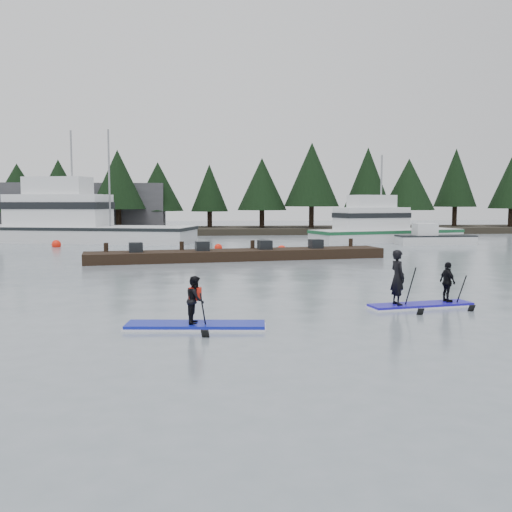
{
  "coord_description": "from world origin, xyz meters",
  "views": [
    {
      "loc": [
        -2.53,
        -15.42,
        3.14
      ],
      "look_at": [
        0.0,
        6.0,
        1.1
      ],
      "focal_mm": 40.0,
      "sensor_mm": 36.0,
      "label": 1
    }
  ],
  "objects": [
    {
      "name": "fishing_boat_large",
      "position": [
        -11.28,
        30.89,
        0.74
      ],
      "size": [
        17.83,
        9.36,
        9.75
      ],
      "rotation": [
        0.0,
        0.0,
        -0.28
      ],
      "color": "silver",
      "rests_on": "ground"
    },
    {
      "name": "buoy_b",
      "position": [
        -0.61,
        22.19,
        0.0
      ],
      "size": [
        0.52,
        0.52,
        0.52
      ],
      "primitive_type": "sphere",
      "color": "red",
      "rests_on": "ground"
    },
    {
      "name": "waterfront_building",
      "position": [
        -14.0,
        44.0,
        2.5
      ],
      "size": [
        18.0,
        6.0,
        5.0
      ],
      "primitive_type": "cube",
      "color": "#4C4C51",
      "rests_on": "ground"
    },
    {
      "name": "skiff",
      "position": [
        15.81,
        25.23,
        0.34
      ],
      "size": [
        5.75,
        1.76,
        0.67
      ],
      "primitive_type": "cube",
      "rotation": [
        0.0,
        0.0,
        0.01
      ],
      "color": "silver",
      "rests_on": "ground"
    },
    {
      "name": "paddleboard_solo",
      "position": [
        -2.38,
        -1.32,
        0.37
      ],
      "size": [
        3.54,
        1.31,
        1.79
      ],
      "rotation": [
        0.0,
        0.0,
        -0.12
      ],
      "color": "#111CA5",
      "rests_on": "ground"
    },
    {
      "name": "treeline",
      "position": [
        0.0,
        42.0,
        0.0
      ],
      "size": [
        60.0,
        4.0,
        8.0
      ],
      "primitive_type": null,
      "color": "black",
      "rests_on": "ground"
    },
    {
      "name": "fishing_boat_medium",
      "position": [
        12.89,
        28.53,
        0.52
      ],
      "size": [
        12.82,
        6.53,
        7.64
      ],
      "rotation": [
        0.0,
        0.0,
        0.26
      ],
      "color": "silver",
      "rests_on": "ground"
    },
    {
      "name": "ground",
      "position": [
        0.0,
        0.0,
        0.0
      ],
      "size": [
        160.0,
        160.0,
        0.0
      ],
      "primitive_type": "plane",
      "color": "slate",
      "rests_on": "ground"
    },
    {
      "name": "buoy_c",
      "position": [
        14.25,
        27.04,
        0.0
      ],
      "size": [
        0.61,
        0.61,
        0.61
      ],
      "primitive_type": "sphere",
      "color": "red",
      "rests_on": "ground"
    },
    {
      "name": "buoy_a",
      "position": [
        -11.78,
        25.79,
        0.0
      ],
      "size": [
        0.64,
        0.64,
        0.64
      ],
      "primitive_type": "sphere",
      "color": "red",
      "rests_on": "ground"
    },
    {
      "name": "paddleboard_duo",
      "position": [
        4.31,
        0.78,
        0.61
      ],
      "size": [
        3.28,
        1.41,
        2.22
      ],
      "rotation": [
        0.0,
        0.0,
        0.16
      ],
      "color": "#1B12AD",
      "rests_on": "ground"
    },
    {
      "name": "buoy_d",
      "position": [
        3.17,
        19.3,
        0.0
      ],
      "size": [
        0.62,
        0.62,
        0.62
      ],
      "primitive_type": "sphere",
      "color": "red",
      "rests_on": "ground"
    },
    {
      "name": "far_shore",
      "position": [
        0.0,
        42.0,
        0.3
      ],
      "size": [
        70.0,
        8.0,
        0.6
      ],
      "primitive_type": "cube",
      "color": "#2D281E",
      "rests_on": "ground"
    },
    {
      "name": "floating_dock",
      "position": [
        0.16,
        15.49,
        0.27
      ],
      "size": [
        16.49,
        4.46,
        0.54
      ],
      "primitive_type": "cube",
      "rotation": [
        0.0,
        0.0,
        0.14
      ],
      "color": "black",
      "rests_on": "ground"
    }
  ]
}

